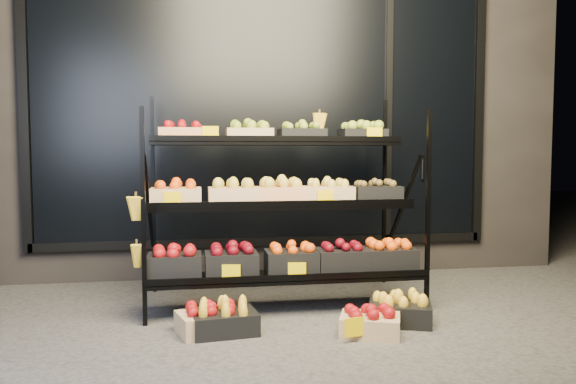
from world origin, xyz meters
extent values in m
plane|color=#514F4C|center=(0.00, 0.00, 0.00)|extent=(24.00, 24.00, 0.00)
cube|color=#2D2826|center=(0.00, 2.60, 1.75)|extent=(6.00, 2.00, 3.50)
cube|color=black|center=(0.00, 1.58, 1.55)|extent=(4.20, 0.04, 2.40)
cube|color=black|center=(0.00, 1.56, 0.34)|extent=(4.30, 0.06, 0.08)
cube|color=black|center=(-2.15, 1.56, 1.55)|extent=(0.08, 0.06, 2.50)
cube|color=black|center=(2.15, 1.56, 1.55)|extent=(0.08, 0.06, 2.50)
cube|color=black|center=(1.20, 1.56, 1.55)|extent=(0.06, 0.06, 2.50)
cylinder|color=black|center=(1.55, 1.53, 1.05)|extent=(0.02, 0.02, 0.25)
cube|color=black|center=(-1.02, 0.18, 0.75)|extent=(0.03, 0.03, 1.50)
cube|color=black|center=(1.02, 0.18, 0.75)|extent=(0.03, 0.03, 1.50)
cube|color=black|center=(-1.02, 1.15, 0.83)|extent=(0.03, 0.03, 1.66)
cube|color=black|center=(1.02, 1.15, 0.83)|extent=(0.03, 0.03, 1.66)
cube|color=black|center=(0.00, 0.35, 0.27)|extent=(2.05, 0.42, 0.03)
cube|color=black|center=(0.00, 0.15, 0.30)|extent=(2.05, 0.02, 0.05)
cube|color=black|center=(0.00, 0.65, 0.77)|extent=(2.05, 0.40, 0.03)
cube|color=black|center=(0.00, 0.46, 0.80)|extent=(2.05, 0.02, 0.05)
cube|color=black|center=(0.00, 0.95, 1.27)|extent=(2.05, 0.40, 0.03)
cube|color=black|center=(0.00, 0.76, 1.30)|extent=(2.05, 0.02, 0.05)
cube|color=tan|center=(-0.77, 0.95, 1.33)|extent=(0.38, 0.28, 0.11)
ellipsoid|color=#A30B16|center=(-0.77, 0.95, 1.42)|extent=(0.32, 0.24, 0.07)
cube|color=tan|center=(-0.23, 0.95, 1.33)|extent=(0.38, 0.28, 0.11)
ellipsoid|color=#8DA529|center=(-0.23, 0.95, 1.42)|extent=(0.32, 0.24, 0.07)
cube|color=black|center=(0.22, 0.95, 1.33)|extent=(0.38, 0.28, 0.11)
ellipsoid|color=#8DA529|center=(0.22, 0.95, 1.42)|extent=(0.32, 0.24, 0.07)
cube|color=black|center=(0.75, 0.95, 1.33)|extent=(0.38, 0.28, 0.11)
ellipsoid|color=#8DA529|center=(0.75, 0.95, 1.42)|extent=(0.32, 0.24, 0.07)
cube|color=tan|center=(-0.82, 0.65, 0.85)|extent=(0.38, 0.28, 0.14)
ellipsoid|color=#EC530C|center=(-0.82, 0.65, 0.95)|extent=(0.32, 0.24, 0.07)
cube|color=tan|center=(-0.38, 0.65, 0.85)|extent=(0.38, 0.28, 0.14)
ellipsoid|color=gold|center=(-0.38, 0.65, 0.95)|extent=(0.32, 0.24, 0.07)
cube|color=tan|center=(0.00, 0.65, 0.85)|extent=(0.38, 0.28, 0.14)
ellipsoid|color=gold|center=(0.00, 0.65, 0.95)|extent=(0.32, 0.24, 0.07)
cube|color=tan|center=(0.38, 0.65, 0.85)|extent=(0.38, 0.28, 0.14)
ellipsoid|color=gold|center=(0.38, 0.65, 0.95)|extent=(0.32, 0.24, 0.07)
cube|color=black|center=(0.78, 0.65, 0.85)|extent=(0.38, 0.28, 0.14)
ellipsoid|color=brown|center=(0.78, 0.65, 0.95)|extent=(0.32, 0.24, 0.07)
cube|color=black|center=(-0.83, 0.35, 0.37)|extent=(0.38, 0.28, 0.18)
ellipsoid|color=#A30B16|center=(-0.83, 0.35, 0.49)|extent=(0.32, 0.24, 0.07)
cube|color=black|center=(-0.42, 0.35, 0.37)|extent=(0.38, 0.28, 0.18)
ellipsoid|color=#650710|center=(-0.42, 0.35, 0.49)|extent=(0.32, 0.24, 0.07)
cube|color=black|center=(0.03, 0.35, 0.37)|extent=(0.38, 0.28, 0.18)
ellipsoid|color=#EC530C|center=(0.03, 0.35, 0.49)|extent=(0.32, 0.24, 0.07)
cube|color=black|center=(0.41, 0.35, 0.37)|extent=(0.38, 0.28, 0.18)
ellipsoid|color=#650710|center=(0.41, 0.35, 0.49)|extent=(0.32, 0.24, 0.07)
cube|color=black|center=(0.79, 0.35, 0.37)|extent=(0.38, 0.28, 0.18)
ellipsoid|color=#EC530C|center=(0.79, 0.35, 0.49)|extent=(0.32, 0.24, 0.07)
ellipsoid|color=yellow|center=(-1.07, 0.20, 0.90)|extent=(0.14, 0.08, 0.22)
ellipsoid|color=yellow|center=(-1.07, 0.20, 0.57)|extent=(0.14, 0.08, 0.22)
ellipsoid|color=yellow|center=(0.35, 0.85, 1.52)|extent=(0.14, 0.08, 0.22)
cube|color=#EBC400|center=(-0.84, 0.50, 0.84)|extent=(0.13, 0.01, 0.12)
cube|color=#EBC400|center=(0.32, 0.50, 0.84)|extent=(0.13, 0.01, 0.12)
cube|color=#EBC400|center=(0.81, 0.80, 1.34)|extent=(0.13, 0.01, 0.12)
cube|color=#EBC400|center=(-0.55, 0.80, 1.34)|extent=(0.13, 0.01, 0.12)
cube|color=#EBC400|center=(-0.43, 0.20, 0.34)|extent=(0.13, 0.01, 0.12)
cube|color=#EBC400|center=(0.04, 0.20, 0.34)|extent=(0.13, 0.01, 0.12)
cube|color=#EBC400|center=(0.30, -0.40, 0.06)|extent=(0.13, 0.01, 0.12)
cube|color=tan|center=(-0.59, -0.05, 0.07)|extent=(0.47, 0.40, 0.14)
ellipsoid|color=#A30B16|center=(-0.59, -0.05, 0.17)|extent=(0.40, 0.34, 0.07)
cube|color=black|center=(-0.50, -0.08, 0.07)|extent=(0.46, 0.36, 0.14)
ellipsoid|color=yellow|center=(-0.50, -0.08, 0.17)|extent=(0.38, 0.30, 0.07)
cube|color=tan|center=(0.44, -0.27, 0.07)|extent=(0.46, 0.40, 0.13)
ellipsoid|color=#A30B16|center=(0.44, -0.27, 0.16)|extent=(0.38, 0.33, 0.07)
cube|color=black|center=(0.72, -0.06, 0.07)|extent=(0.50, 0.44, 0.14)
ellipsoid|color=yellow|center=(0.72, -0.06, 0.17)|extent=(0.42, 0.37, 0.07)
camera|label=1|loc=(-0.68, -3.72, 1.19)|focal=35.00mm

